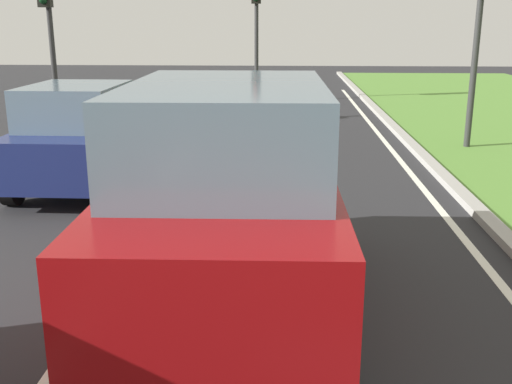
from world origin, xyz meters
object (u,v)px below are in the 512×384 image
(traffic_light_near_right, at_px, (481,10))
(traffic_light_far_median, at_px, (256,13))
(car_suv_ahead, at_px, (229,201))
(car_hatchback_far, at_px, (82,136))
(traffic_light_overhead_left, at_px, (48,16))

(traffic_light_near_right, xyz_separation_m, traffic_light_far_median, (-5.15, 8.15, 0.03))
(car_suv_ahead, xyz_separation_m, traffic_light_far_median, (-0.52, 16.26, 1.88))
(car_hatchback_far, bearing_deg, car_suv_ahead, -57.11)
(car_hatchback_far, xyz_separation_m, traffic_light_overhead_left, (-2.55, 5.54, 2.02))
(traffic_light_near_right, relative_size, traffic_light_overhead_left, 1.04)
(traffic_light_near_right, relative_size, traffic_light_far_median, 1.00)
(car_suv_ahead, bearing_deg, traffic_light_near_right, 59.37)
(traffic_light_overhead_left, xyz_separation_m, traffic_light_far_median, (5.01, 6.02, 0.15))
(car_hatchback_far, distance_m, traffic_light_overhead_left, 6.43)
(traffic_light_far_median, bearing_deg, car_hatchback_far, -101.99)
(car_hatchback_far, relative_size, traffic_light_far_median, 0.83)
(car_hatchback_far, xyz_separation_m, traffic_light_far_median, (2.46, 11.56, 2.17))
(car_hatchback_far, relative_size, traffic_light_overhead_left, 0.86)
(traffic_light_overhead_left, bearing_deg, car_suv_ahead, -61.63)
(traffic_light_far_median, bearing_deg, traffic_light_overhead_left, -129.74)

